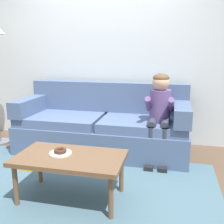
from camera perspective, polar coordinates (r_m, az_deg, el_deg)
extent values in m
plane|color=brown|center=(3.01, -6.91, -13.79)|extent=(10.00, 10.00, 0.00)
cube|color=silver|center=(4.03, -0.46, 13.66)|extent=(8.00, 0.10, 2.80)
cube|color=#476675|center=(2.81, -8.72, -15.88)|extent=(2.94, 1.76, 0.01)
cube|color=slate|center=(3.64, -2.16, -5.68)|extent=(2.29, 0.90, 0.38)
cube|color=slate|center=(3.71, -10.98, -1.51)|extent=(1.10, 0.74, 0.12)
cube|color=slate|center=(3.41, 6.92, -2.63)|extent=(1.10, 0.74, 0.12)
cube|color=slate|center=(3.84, -0.85, 3.40)|extent=(2.29, 0.20, 0.43)
cube|color=slate|center=(3.93, -17.12, 1.51)|extent=(0.20, 0.90, 0.22)
cube|color=slate|center=(3.40, 15.03, -0.08)|extent=(0.20, 0.90, 0.22)
cube|color=brown|center=(2.44, -9.14, -9.86)|extent=(0.99, 0.56, 0.04)
cylinder|color=brown|center=(2.55, -20.31, -14.87)|extent=(0.04, 0.04, 0.39)
cylinder|color=brown|center=(2.23, -0.26, -18.27)|extent=(0.04, 0.04, 0.39)
cylinder|color=brown|center=(2.89, -15.46, -11.14)|extent=(0.04, 0.04, 0.39)
cylinder|color=brown|center=(2.61, 2.06, -13.35)|extent=(0.04, 0.04, 0.39)
cylinder|color=#664C84|center=(3.31, 10.45, 1.38)|extent=(0.26, 0.26, 0.40)
sphere|color=#DBAD89|center=(3.24, 10.65, 6.45)|extent=(0.21, 0.21, 0.21)
ellipsoid|color=brown|center=(3.24, 10.68, 7.28)|extent=(0.20, 0.20, 0.12)
cylinder|color=#333847|center=(3.21, 8.74, -2.40)|extent=(0.11, 0.30, 0.11)
cylinder|color=#333847|center=(3.14, 8.37, -7.17)|extent=(0.09, 0.09, 0.44)
cube|color=black|center=(3.19, 8.14, -11.70)|extent=(0.10, 0.20, 0.06)
cylinder|color=#664C84|center=(3.21, 7.95, 1.74)|extent=(0.07, 0.29, 0.23)
cylinder|color=#333847|center=(3.20, 11.60, -2.55)|extent=(0.11, 0.30, 0.11)
cylinder|color=#333847|center=(3.13, 11.31, -7.34)|extent=(0.09, 0.09, 0.44)
cube|color=black|center=(3.18, 11.07, -11.88)|extent=(0.10, 0.20, 0.06)
cylinder|color=#664C84|center=(3.19, 12.81, 1.50)|extent=(0.07, 0.29, 0.23)
cylinder|color=white|center=(2.49, -11.20, -8.81)|extent=(0.21, 0.21, 0.01)
torus|color=#422619|center=(2.48, -11.23, -8.27)|extent=(0.16, 0.16, 0.04)
cube|color=gold|center=(3.27, -17.91, -11.68)|extent=(0.16, 0.09, 0.05)
cylinder|color=gold|center=(3.31, -19.20, -11.45)|extent=(0.06, 0.06, 0.05)
cylinder|color=gold|center=(3.23, -16.58, -11.91)|extent=(0.06, 0.06, 0.05)
cylinder|color=slate|center=(4.35, -23.20, -6.00)|extent=(0.30, 0.30, 0.03)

